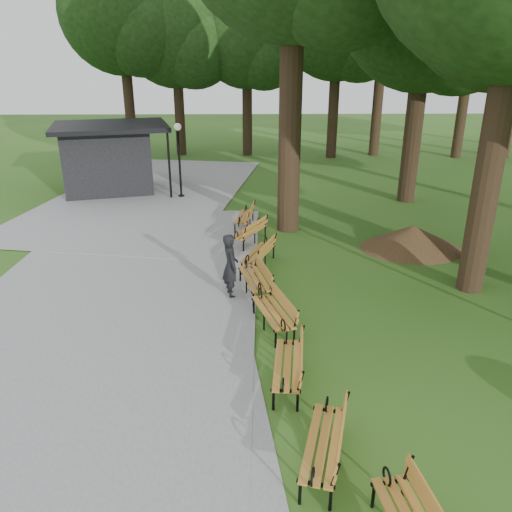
{
  "coord_description": "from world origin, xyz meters",
  "views": [
    {
      "loc": [
        -0.32,
        -9.41,
        6.03
      ],
      "look_at": [
        -0.05,
        3.04,
        1.1
      ],
      "focal_mm": 35.28,
      "sensor_mm": 36.0,
      "label": 1
    }
  ],
  "objects_px": {
    "dirt_mound": "(412,237)",
    "bench_2": "(287,365)",
    "bench_6": "(249,232)",
    "bench_7": "(244,217)",
    "bench_5": "(258,253)",
    "lawn_tree_4": "(427,5)",
    "person": "(230,266)",
    "bench_1": "(323,443)",
    "bench_3": "(273,312)",
    "lamp_post": "(179,145)",
    "bench_4": "(254,279)",
    "kiosk": "(107,158)"
  },
  "relations": [
    {
      "from": "dirt_mound",
      "to": "bench_2",
      "type": "bearing_deg",
      "value": -122.74
    },
    {
      "from": "bench_6",
      "to": "bench_7",
      "type": "bearing_deg",
      "value": -146.09
    },
    {
      "from": "bench_5",
      "to": "lawn_tree_4",
      "type": "height_order",
      "value": "lawn_tree_4"
    },
    {
      "from": "bench_2",
      "to": "bench_7",
      "type": "distance_m",
      "value": 9.84
    },
    {
      "from": "person",
      "to": "bench_7",
      "type": "height_order",
      "value": "person"
    },
    {
      "from": "bench_5",
      "to": "bench_1",
      "type": "bearing_deg",
      "value": 26.99
    },
    {
      "from": "bench_2",
      "to": "bench_3",
      "type": "relative_size",
      "value": 1.0
    },
    {
      "from": "bench_2",
      "to": "person",
      "type": "bearing_deg",
      "value": -156.48
    },
    {
      "from": "bench_2",
      "to": "lawn_tree_4",
      "type": "bearing_deg",
      "value": 161.3
    },
    {
      "from": "lamp_post",
      "to": "bench_6",
      "type": "height_order",
      "value": "lamp_post"
    },
    {
      "from": "lamp_post",
      "to": "bench_4",
      "type": "distance_m",
      "value": 10.91
    },
    {
      "from": "bench_1",
      "to": "bench_2",
      "type": "distance_m",
      "value": 2.19
    },
    {
      "from": "lawn_tree_4",
      "to": "person",
      "type": "bearing_deg",
      "value": -128.56
    },
    {
      "from": "bench_4",
      "to": "bench_6",
      "type": "distance_m",
      "value": 3.97
    },
    {
      "from": "bench_1",
      "to": "bench_5",
      "type": "xyz_separation_m",
      "value": [
        -0.8,
        8.16,
        0.0
      ]
    },
    {
      "from": "dirt_mound",
      "to": "bench_3",
      "type": "distance_m",
      "value": 7.25
    },
    {
      "from": "kiosk",
      "to": "bench_4",
      "type": "relative_size",
      "value": 2.68
    },
    {
      "from": "lawn_tree_4",
      "to": "dirt_mound",
      "type": "bearing_deg",
      "value": -105.1
    },
    {
      "from": "person",
      "to": "bench_6",
      "type": "distance_m",
      "value": 4.16
    },
    {
      "from": "lamp_post",
      "to": "bench_1",
      "type": "distance_m",
      "value": 17.15
    },
    {
      "from": "kiosk",
      "to": "lamp_post",
      "type": "xyz_separation_m",
      "value": [
        3.57,
        -1.28,
        0.79
      ]
    },
    {
      "from": "person",
      "to": "lawn_tree_4",
      "type": "height_order",
      "value": "lawn_tree_4"
    },
    {
      "from": "lawn_tree_4",
      "to": "bench_3",
      "type": "bearing_deg",
      "value": -120.1
    },
    {
      "from": "bench_6",
      "to": "kiosk",
      "type": "bearing_deg",
      "value": -110.42
    },
    {
      "from": "bench_7",
      "to": "bench_2",
      "type": "bearing_deg",
      "value": 13.45
    },
    {
      "from": "bench_2",
      "to": "bench_3",
      "type": "distance_m",
      "value": 2.18
    },
    {
      "from": "lamp_post",
      "to": "bench_2",
      "type": "relative_size",
      "value": 1.76
    },
    {
      "from": "dirt_mound",
      "to": "bench_7",
      "type": "xyz_separation_m",
      "value": [
        -5.64,
        2.35,
        0.03
      ]
    },
    {
      "from": "bench_7",
      "to": "dirt_mound",
      "type": "bearing_deg",
      "value": 75.92
    },
    {
      "from": "person",
      "to": "lamp_post",
      "type": "distance_m",
      "value": 10.8
    },
    {
      "from": "lamp_post",
      "to": "bench_5",
      "type": "bearing_deg",
      "value": -68.22
    },
    {
      "from": "kiosk",
      "to": "dirt_mound",
      "type": "distance_m",
      "value": 14.68
    },
    {
      "from": "kiosk",
      "to": "bench_2",
      "type": "height_order",
      "value": "kiosk"
    },
    {
      "from": "person",
      "to": "bench_2",
      "type": "distance_m",
      "value": 4.19
    },
    {
      "from": "bench_4",
      "to": "bench_7",
      "type": "height_order",
      "value": "same"
    },
    {
      "from": "bench_2",
      "to": "bench_7",
      "type": "height_order",
      "value": "same"
    },
    {
      "from": "lamp_post",
      "to": "bench_1",
      "type": "bearing_deg",
      "value": -75.95
    },
    {
      "from": "lamp_post",
      "to": "bench_5",
      "type": "distance_m",
      "value": 9.22
    },
    {
      "from": "bench_2",
      "to": "bench_4",
      "type": "distance_m",
      "value": 4.16
    },
    {
      "from": "bench_2",
      "to": "bench_1",
      "type": "bearing_deg",
      "value": 16.84
    },
    {
      "from": "kiosk",
      "to": "bench_3",
      "type": "bearing_deg",
      "value": -76.56
    },
    {
      "from": "bench_3",
      "to": "bench_5",
      "type": "xyz_separation_m",
      "value": [
        -0.24,
        3.83,
        0.0
      ]
    },
    {
      "from": "dirt_mound",
      "to": "lamp_post",
      "type": "bearing_deg",
      "value": 141.02
    },
    {
      "from": "bench_1",
      "to": "bench_7",
      "type": "relative_size",
      "value": 1.0
    },
    {
      "from": "lamp_post",
      "to": "bench_5",
      "type": "height_order",
      "value": "lamp_post"
    },
    {
      "from": "bench_2",
      "to": "bench_3",
      "type": "height_order",
      "value": "same"
    },
    {
      "from": "person",
      "to": "bench_1",
      "type": "xyz_separation_m",
      "value": [
        1.59,
        -6.14,
        -0.44
      ]
    },
    {
      "from": "dirt_mound",
      "to": "bench_1",
      "type": "distance_m",
      "value": 10.58
    },
    {
      "from": "bench_3",
      "to": "bench_4",
      "type": "distance_m",
      "value": 1.99
    },
    {
      "from": "lamp_post",
      "to": "kiosk",
      "type": "bearing_deg",
      "value": 160.22
    }
  ]
}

